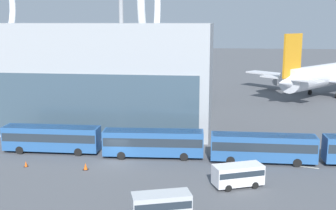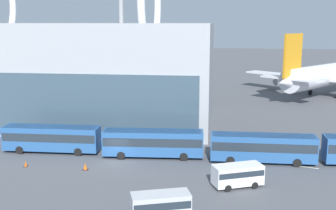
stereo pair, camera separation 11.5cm
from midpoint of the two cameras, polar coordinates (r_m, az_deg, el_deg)
name	(u,v)px [view 2 (the right image)]	position (r m, az deg, el deg)	size (l,w,h in m)	color
ground_plane	(117,162)	(50.49, -6.90, -7.63)	(440.00, 440.00, 0.00)	#515459
airliner_at_gate_far	(101,74)	(91.73, -8.98, 4.13)	(36.83, 36.04, 13.43)	white
airliner_parked_remote	(326,75)	(99.20, 20.70, 3.81)	(32.72, 31.84, 14.01)	silver
shuttle_bus_0	(52,137)	(55.12, -15.43, -4.22)	(12.16, 2.82, 3.34)	#285693
shuttle_bus_1	(153,142)	(51.22, -1.97, -4.98)	(12.25, 3.34, 3.34)	#285693
shuttle_bus_2	(263,146)	(50.50, 12.79, -5.50)	(12.14, 2.76, 3.34)	#285693
service_van_foreground	(238,174)	(43.05, 9.48, -9.20)	(5.34, 3.79, 2.25)	silver
service_van_crossing	(161,205)	(35.50, -0.90, -13.42)	(5.18, 3.35, 2.45)	#B2B7BC
floodlight_mast	(121,25)	(64.44, -6.27, 10.68)	(2.93, 2.93, 23.42)	gray
lane_stripe_3	(279,164)	(51.17, 14.85, -7.67)	(8.82, 0.25, 0.01)	silver
traffic_cone_0	(26,164)	(51.05, -18.65, -7.55)	(0.45, 0.45, 0.68)	black
traffic_cone_1	(85,166)	(48.34, -11.07, -8.16)	(0.59, 0.59, 0.77)	black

